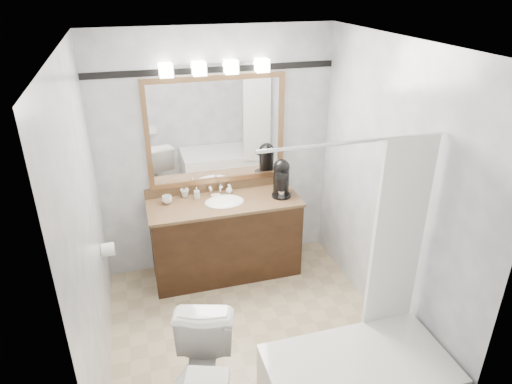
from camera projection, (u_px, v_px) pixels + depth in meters
room at (251, 212)px, 3.52m from camera, size 2.42×2.62×2.52m
vanity at (225, 236)px, 4.75m from camera, size 1.53×0.58×0.97m
mirror at (216, 131)px, 4.52m from camera, size 1.40×0.04×1.10m
vanity_light_bar at (215, 67)px, 4.20m from camera, size 1.02×0.14×0.12m
accent_stripe at (214, 70)px, 4.27m from camera, size 2.40×0.01×0.06m
bathtub at (359, 376)px, 3.30m from camera, size 1.30×0.75×1.96m
tp_roll at (108, 250)px, 4.04m from camera, size 0.11×0.12×0.12m
tissue_box at (208, 381)px, 2.59m from camera, size 0.27×0.20×0.10m
coffee_maker at (281, 177)px, 4.64m from camera, size 0.20×0.25×0.38m
cup_left at (167, 200)px, 4.52m from camera, size 0.13×0.13×0.08m
cup_right at (185, 193)px, 4.65m from camera, size 0.10×0.10×0.08m
soap_bottle_a at (197, 193)px, 4.61m from camera, size 0.06×0.06×0.12m
soap_bottle_b at (229, 189)px, 4.73m from camera, size 0.07×0.07×0.09m
soap_bar at (216, 196)px, 4.65m from camera, size 0.09×0.06×0.03m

